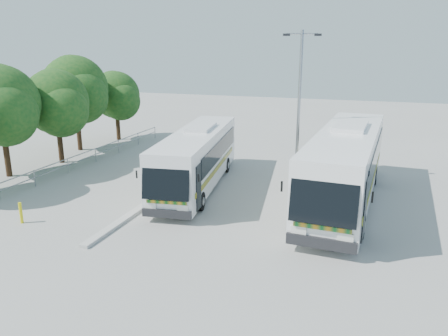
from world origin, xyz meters
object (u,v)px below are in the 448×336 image
at_px(tree_far_c, 57,102).
at_px(lamppost, 299,101).
at_px(tree_far_e, 117,95).
at_px(tree_far_b, 1,104).
at_px(coach_adjacent, 345,165).
at_px(bollard, 21,213).
at_px(coach_main, 197,157).
at_px(tree_far_d, 76,89).

distance_m(tree_far_c, lamppost, 16.40).
bearing_deg(tree_far_e, tree_far_b, -91.83).
height_order(coach_adjacent, bollard, coach_adjacent).
height_order(tree_far_e, bollard, tree_far_e).
bearing_deg(coach_main, coach_adjacent, -8.48).
xyz_separation_m(tree_far_d, bollard, (6.66, -13.45, -4.31)).
relative_size(coach_main, lamppost, 1.36).
xyz_separation_m(coach_main, bollard, (-5.65, -7.76, -1.28)).
height_order(coach_main, coach_adjacent, coach_adjacent).
bearing_deg(bollard, tree_far_d, 116.34).
xyz_separation_m(tree_far_e, coach_main, (11.63, -10.19, -2.10)).
height_order(coach_main, lamppost, lamppost).
height_order(tree_far_c, coach_main, tree_far_c).
bearing_deg(coach_main, tree_far_e, 130.71).
xyz_separation_m(tree_far_b, coach_main, (12.02, 1.91, -2.78)).
bearing_deg(tree_far_b, coach_adjacent, 5.21).
distance_m(coach_adjacent, bollard, 15.98).
xyz_separation_m(tree_far_c, tree_far_e, (-0.51, 8.20, -0.37)).
relative_size(tree_far_d, lamppost, 0.83).
height_order(tree_far_b, tree_far_e, tree_far_b).
distance_m(tree_far_b, tree_far_d, 7.61).
height_order(lamppost, bollard, lamppost).
distance_m(tree_far_d, coach_main, 13.90).
distance_m(tree_far_e, coach_adjacent, 22.45).
height_order(coach_main, bollard, coach_main).
relative_size(tree_far_b, lamppost, 0.79).
bearing_deg(tree_far_b, lamppost, 15.85).
distance_m(tree_far_d, bollard, 15.62).
bearing_deg(tree_far_b, bollard, -42.59).
relative_size(coach_main, bollard, 11.88).
bearing_deg(coach_main, bollard, -134.15).
distance_m(coach_main, bollard, 9.69).
relative_size(coach_adjacent, bollard, 13.67).
bearing_deg(coach_main, lamppost, 21.69).
relative_size(tree_far_e, coach_adjacent, 0.43).
xyz_separation_m(coach_main, coach_adjacent, (8.26, -0.06, 0.29)).
height_order(tree_far_b, coach_adjacent, tree_far_b).
distance_m(tree_far_d, lamppost, 17.76).
bearing_deg(tree_far_b, tree_far_c, 77.09).
height_order(tree_far_e, coach_main, tree_far_e).
height_order(tree_far_c, tree_far_d, tree_far_d).
bearing_deg(tree_far_c, bollard, -60.70).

